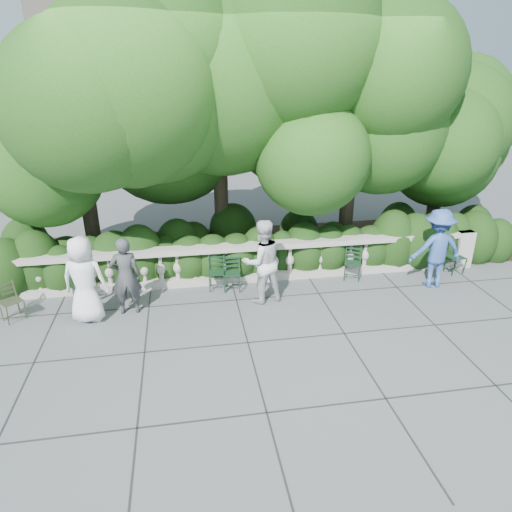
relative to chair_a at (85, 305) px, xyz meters
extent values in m
plane|color=#4B4E52|center=(3.95, -1.15, 0.00)|extent=(90.00, 90.00, 0.00)
cube|color=#9E998E|center=(3.95, 0.65, 0.09)|extent=(12.00, 0.32, 0.18)
cube|color=#9E998E|center=(3.95, 0.65, 0.93)|extent=(12.00, 0.36, 0.14)
cube|color=#9E998E|center=(-1.83, 0.65, 0.50)|extent=(0.44, 0.44, 1.00)
cube|color=#9E998E|center=(9.73, 0.65, 0.50)|extent=(0.44, 0.44, 1.00)
cylinder|color=#3F3023|center=(-0.05, 2.25, 1.40)|extent=(0.40, 0.40, 2.80)
ellipsoid|color=#173C10|center=(-0.05, 1.81, 3.68)|extent=(5.28, 5.28, 3.96)
cylinder|color=#3F3023|center=(3.45, 2.85, 1.70)|extent=(0.40, 0.40, 3.40)
ellipsoid|color=#173C10|center=(3.45, 2.33, 4.44)|extent=(6.24, 6.24, 4.68)
cylinder|color=#3F3023|center=(6.95, 2.15, 1.50)|extent=(0.40, 0.40, 3.00)
ellipsoid|color=#173C10|center=(6.95, 1.69, 3.92)|extent=(5.52, 5.52, 4.14)
cylinder|color=#3F3023|center=(9.95, 2.65, 1.30)|extent=(0.40, 0.40, 2.60)
ellipsoid|color=#173C10|center=(9.95, 2.25, 3.40)|extent=(4.80, 4.80, 3.60)
imported|color=white|center=(0.23, -0.69, 0.95)|extent=(1.03, 0.77, 1.90)
imported|color=#3A3A3E|center=(1.05, -0.50, 0.88)|extent=(0.66, 0.45, 1.76)
imported|color=silver|center=(4.05, -0.44, 0.98)|extent=(1.09, 0.93, 1.96)
imported|color=#305090|center=(8.34, -0.37, 0.98)|extent=(1.31, 0.80, 1.97)
camera|label=1|loc=(2.35, -9.72, 5.08)|focal=32.00mm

